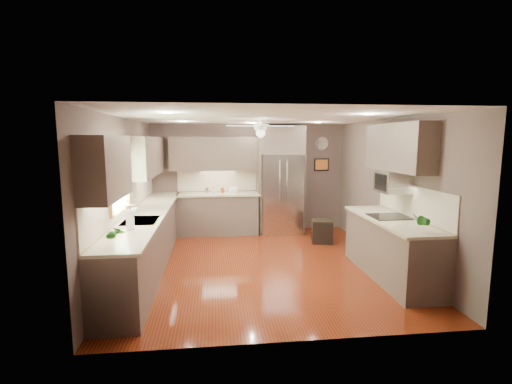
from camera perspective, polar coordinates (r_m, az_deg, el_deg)
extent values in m
plane|color=#51170A|center=(6.56, 1.00, -11.04)|extent=(5.00, 5.00, 0.00)
plane|color=white|center=(6.21, 1.06, 11.32)|extent=(5.00, 5.00, 0.00)
plane|color=brown|center=(8.73, -1.13, 2.19)|extent=(4.50, 0.00, 4.50)
plane|color=brown|center=(3.84, 5.96, -5.56)|extent=(4.50, 0.00, 4.50)
plane|color=brown|center=(6.37, -19.46, -0.50)|extent=(0.00, 5.00, 5.00)
plane|color=brown|center=(6.93, 19.81, 0.14)|extent=(0.00, 5.00, 5.00)
cylinder|color=silver|center=(8.43, -7.55, 0.27)|extent=(0.11, 0.11, 0.13)
cylinder|color=beige|center=(8.42, -6.42, 0.41)|extent=(0.15, 0.15, 0.19)
cylinder|color=maroon|center=(8.45, -5.16, 0.26)|extent=(0.10, 0.10, 0.11)
imported|color=white|center=(6.20, -18.15, -2.70)|extent=(0.09, 0.09, 0.19)
imported|color=#205E1B|center=(4.56, -20.72, -5.97)|extent=(0.18, 0.15, 0.30)
imported|color=#205E1B|center=(5.40, 23.87, -3.94)|extent=(0.20, 0.18, 0.30)
imported|color=beige|center=(8.45, -3.47, 0.04)|extent=(0.26, 0.26, 0.05)
cube|color=#4D3E38|center=(6.62, -16.29, -7.13)|extent=(0.60, 4.70, 0.90)
cube|color=#BCB498|center=(6.51, -16.32, -3.13)|extent=(0.65, 4.70, 0.04)
cube|color=beige|center=(6.52, -19.06, -0.74)|extent=(0.02, 4.70, 0.50)
cube|color=#4D3E38|center=(8.52, -5.80, -3.45)|extent=(1.85, 0.60, 0.90)
cube|color=#BCB498|center=(8.42, -5.84, -0.33)|extent=(1.85, 0.65, 0.04)
cube|color=beige|center=(8.69, -5.89, 1.79)|extent=(1.85, 0.02, 0.50)
cube|color=#4D3E38|center=(4.73, -22.11, 3.52)|extent=(0.33, 1.20, 0.75)
cube|color=#4D3E38|center=(7.56, -16.26, 5.31)|extent=(0.33, 2.40, 0.75)
cube|color=#4D3E38|center=(8.49, -5.94, 5.87)|extent=(2.15, 0.33, 0.75)
cube|color=#4D3E38|center=(6.30, 21.02, 6.46)|extent=(0.33, 1.70, 0.75)
cube|color=#BFF2B2|center=(5.85, -20.53, 1.67)|extent=(0.01, 1.00, 0.80)
cube|color=brown|center=(5.82, -20.50, 5.89)|extent=(0.05, 1.12, 0.06)
cube|color=brown|center=(5.91, -20.09, -2.47)|extent=(0.05, 1.12, 0.06)
cube|color=brown|center=(5.33, -21.63, 1.04)|extent=(0.05, 0.06, 0.80)
cube|color=brown|center=(6.36, -19.17, 2.22)|extent=(0.05, 0.06, 0.80)
cube|color=silver|center=(5.88, -17.34, -4.32)|extent=(0.50, 0.70, 0.03)
cube|color=#262626|center=(5.89, -17.32, -4.65)|extent=(0.44, 0.62, 0.05)
cylinder|color=silver|center=(5.90, -19.30, -3.13)|extent=(0.02, 0.02, 0.24)
cylinder|color=silver|center=(5.87, -18.78, -1.98)|extent=(0.16, 0.02, 0.02)
cube|color=silver|center=(8.51, 3.80, -0.28)|extent=(0.92, 0.72, 1.82)
cube|color=black|center=(8.23, 4.21, -2.39)|extent=(0.88, 0.02, 0.02)
cube|color=black|center=(8.13, 4.26, 1.73)|extent=(0.01, 0.02, 1.00)
cylinder|color=silver|center=(8.08, 3.75, 1.70)|extent=(0.02, 0.02, 0.90)
cylinder|color=silver|center=(8.11, 4.86, 1.71)|extent=(0.02, 0.02, 0.90)
cube|color=#4D3E38|center=(8.48, 3.80, 7.99)|extent=(1.04, 0.60, 0.63)
cube|color=#4D3E38|center=(8.50, 0.41, -0.28)|extent=(0.06, 0.60, 1.82)
cube|color=#4D3E38|center=(8.67, 6.98, -0.17)|extent=(0.06, 0.60, 1.82)
cube|color=#4D3E38|center=(6.24, 20.02, -8.22)|extent=(0.65, 2.20, 0.90)
cube|color=#BCB498|center=(6.13, 20.11, -4.00)|extent=(0.70, 2.20, 0.04)
cube|color=beige|center=(6.23, 22.95, -1.34)|extent=(0.02, 2.20, 0.50)
cube|color=black|center=(6.21, 19.71, -3.59)|extent=(0.56, 0.52, 0.01)
cube|color=silver|center=(6.31, 20.32, 1.49)|extent=(0.42, 0.55, 0.34)
cube|color=black|center=(6.22, 18.59, 1.48)|extent=(0.02, 0.40, 0.26)
cylinder|color=white|center=(6.50, 0.70, 10.82)|extent=(0.03, 0.03, 0.08)
cylinder|color=white|center=(6.50, 0.70, 9.94)|extent=(0.22, 0.22, 0.10)
sphere|color=white|center=(6.50, 0.70, 9.06)|extent=(0.16, 0.16, 0.16)
cube|color=white|center=(6.55, 3.79, 10.09)|extent=(0.48, 0.11, 0.01)
cube|color=white|center=(6.85, 0.33, 10.02)|extent=(0.11, 0.48, 0.01)
cube|color=white|center=(6.46, -2.43, 10.12)|extent=(0.48, 0.11, 0.01)
cube|color=white|center=(6.15, 1.12, 10.23)|extent=(0.11, 0.48, 0.01)
cylinder|color=white|center=(7.47, -11.20, 10.59)|extent=(0.14, 0.14, 0.01)
cylinder|color=white|center=(7.75, 9.49, 10.54)|extent=(0.14, 0.14, 0.01)
cylinder|color=white|center=(4.99, -13.52, 11.80)|extent=(0.14, 0.14, 0.01)
cylinder|color=white|center=(5.39, 16.96, 11.39)|extent=(0.14, 0.14, 0.01)
cylinder|color=white|center=(7.99, -0.68, 10.57)|extent=(0.14, 0.14, 0.01)
cylinder|color=white|center=(9.00, 10.11, 7.35)|extent=(0.30, 0.03, 0.30)
cylinder|color=silver|center=(8.99, 10.14, 7.35)|extent=(0.29, 0.00, 0.29)
cube|color=black|center=(9.02, 10.04, 4.17)|extent=(0.36, 0.03, 0.30)
cube|color=#CB6C28|center=(9.00, 10.07, 4.17)|extent=(0.30, 0.01, 0.24)
cube|color=black|center=(7.96, 10.11, -6.03)|extent=(0.49, 0.49, 0.47)
cube|color=black|center=(7.90, 10.15, -4.37)|extent=(0.47, 0.47, 0.03)
cylinder|color=white|center=(5.30, -18.80, -4.02)|extent=(0.11, 0.11, 0.25)
cylinder|color=silver|center=(5.30, -18.81, -3.91)|extent=(0.02, 0.02, 0.27)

